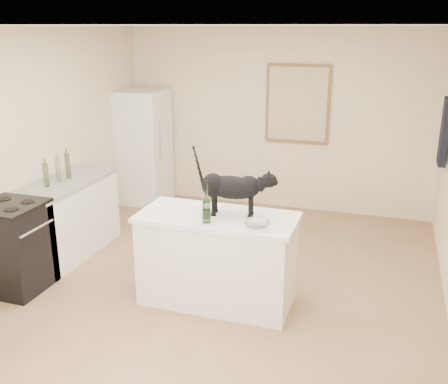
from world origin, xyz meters
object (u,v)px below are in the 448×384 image
glass_bowl (257,224)px  black_cat (231,190)px  fridge (143,147)px  wine_bottle (206,204)px  stove (14,248)px

glass_bowl → black_cat: bearing=143.4°
fridge → wine_bottle: size_ratio=4.88×
stove → wine_bottle: 2.12m
stove → black_cat: 2.32m
stove → glass_bowl: glass_bowl is taller
fridge → wine_bottle: 3.42m
fridge → glass_bowl: size_ratio=7.40×
wine_bottle → glass_bowl: size_ratio=1.52×
wine_bottle → glass_bowl: 0.49m
wine_bottle → glass_bowl: wine_bottle is taller
fridge → black_cat: size_ratio=2.46×
black_cat → fridge: bearing=122.8°
wine_bottle → stove: bearing=-174.5°
stove → fridge: bearing=90.0°
stove → wine_bottle: size_ratio=2.58×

